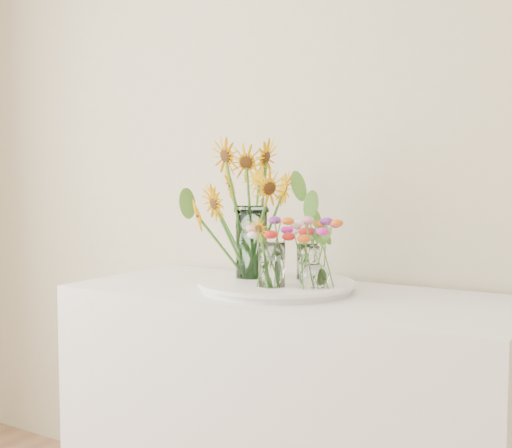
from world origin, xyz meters
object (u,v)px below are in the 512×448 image
at_px(small_vase_c, 307,262).
at_px(small_vase_b, 314,268).
at_px(mason_jar, 251,242).
at_px(counter, 288,432).
at_px(tray, 276,287).
at_px(small_vase_a, 272,265).

bearing_deg(small_vase_c, small_vase_b, -56.13).
bearing_deg(mason_jar, counter, -5.79).
relative_size(small_vase_b, small_vase_c, 1.09).
bearing_deg(counter, tray, -166.10).
bearing_deg(mason_jar, tray, -12.91).
distance_m(tray, small_vase_c, 0.13).
bearing_deg(small_vase_c, tray, -121.94).
distance_m(counter, small_vase_b, 0.55).
bearing_deg(small_vase_a, tray, 111.73).
relative_size(tray, small_vase_b, 3.63).
height_order(small_vase_a, small_vase_b, small_vase_a).
relative_size(mason_jar, small_vase_c, 2.02).
distance_m(small_vase_a, small_vase_c, 0.19).
bearing_deg(tray, mason_jar, 167.09).
relative_size(counter, tray, 3.01).
bearing_deg(tray, small_vase_a, -68.27).
height_order(counter, small_vase_a, small_vase_a).
xyz_separation_m(tray, small_vase_c, (0.06, 0.10, 0.07)).
bearing_deg(small_vase_c, mason_jar, -156.83).
bearing_deg(small_vase_a, small_vase_b, 22.98).
xyz_separation_m(tray, mason_jar, (-0.11, 0.02, 0.13)).
xyz_separation_m(tray, small_vase_a, (0.04, -0.09, 0.08)).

